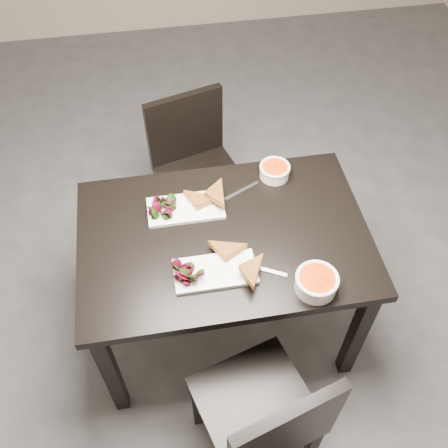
{
  "coord_description": "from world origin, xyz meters",
  "views": [
    {
      "loc": [
        -0.32,
        -1.74,
        2.41
      ],
      "look_at": [
        -0.1,
        -0.47,
        0.82
      ],
      "focal_mm": 40.89,
      "sensor_mm": 36.0,
      "label": 1
    }
  ],
  "objects_px": {
    "soup_bowl_far": "(275,170)",
    "soup_bowl_near": "(317,282)",
    "table": "(224,249)",
    "chair_far": "(195,163)",
    "plate_far": "(186,208)",
    "chair_near": "(266,418)",
    "plate_near": "(215,272)"
  },
  "relations": [
    {
      "from": "table",
      "to": "chair_near",
      "type": "height_order",
      "value": "chair_near"
    },
    {
      "from": "table",
      "to": "plate_far",
      "type": "distance_m",
      "value": 0.24
    },
    {
      "from": "table",
      "to": "soup_bowl_far",
      "type": "height_order",
      "value": "soup_bowl_far"
    },
    {
      "from": "plate_far",
      "to": "chair_near",
      "type": "bearing_deg",
      "value": -77.52
    },
    {
      "from": "soup_bowl_near",
      "to": "plate_far",
      "type": "height_order",
      "value": "soup_bowl_near"
    },
    {
      "from": "table",
      "to": "soup_bowl_near",
      "type": "height_order",
      "value": "soup_bowl_near"
    },
    {
      "from": "table",
      "to": "plate_near",
      "type": "relative_size",
      "value": 3.75
    },
    {
      "from": "table",
      "to": "soup_bowl_near",
      "type": "bearing_deg",
      "value": -46.0
    },
    {
      "from": "chair_far",
      "to": "plate_near",
      "type": "xyz_separation_m",
      "value": [
        -0.03,
        -0.89,
        0.27
      ]
    },
    {
      "from": "table",
      "to": "chair_far",
      "type": "xyz_separation_m",
      "value": [
        -0.04,
        0.72,
        -0.17
      ]
    },
    {
      "from": "plate_far",
      "to": "soup_bowl_far",
      "type": "height_order",
      "value": "soup_bowl_far"
    },
    {
      "from": "plate_far",
      "to": "soup_bowl_far",
      "type": "bearing_deg",
      "value": 17.83
    },
    {
      "from": "table",
      "to": "soup_bowl_far",
      "type": "relative_size",
      "value": 8.68
    },
    {
      "from": "table",
      "to": "plate_far",
      "type": "bearing_deg",
      "value": 130.69
    },
    {
      "from": "plate_near",
      "to": "plate_far",
      "type": "relative_size",
      "value": 0.99
    },
    {
      "from": "chair_near",
      "to": "soup_bowl_far",
      "type": "xyz_separation_m",
      "value": [
        0.24,
        0.97,
        0.3
      ]
    },
    {
      "from": "chair_far",
      "to": "plate_far",
      "type": "bearing_deg",
      "value": -116.1
    },
    {
      "from": "plate_near",
      "to": "chair_far",
      "type": "bearing_deg",
      "value": 88.39
    },
    {
      "from": "plate_near",
      "to": "soup_bowl_near",
      "type": "distance_m",
      "value": 0.39
    },
    {
      "from": "table",
      "to": "chair_far",
      "type": "bearing_deg",
      "value": 93.16
    },
    {
      "from": "soup_bowl_far",
      "to": "soup_bowl_near",
      "type": "bearing_deg",
      "value": -88.26
    },
    {
      "from": "table",
      "to": "soup_bowl_far",
      "type": "distance_m",
      "value": 0.43
    },
    {
      "from": "chair_far",
      "to": "plate_near",
      "type": "distance_m",
      "value": 0.94
    },
    {
      "from": "chair_near",
      "to": "soup_bowl_far",
      "type": "distance_m",
      "value": 1.04
    },
    {
      "from": "chair_far",
      "to": "plate_near",
      "type": "bearing_deg",
      "value": -107.48
    },
    {
      "from": "soup_bowl_near",
      "to": "plate_far",
      "type": "distance_m",
      "value": 0.65
    },
    {
      "from": "chair_near",
      "to": "plate_near",
      "type": "bearing_deg",
      "value": 86.2
    },
    {
      "from": "soup_bowl_far",
      "to": "plate_near",
      "type": "bearing_deg",
      "value": -125.97
    },
    {
      "from": "chair_far",
      "to": "soup_bowl_near",
      "type": "bearing_deg",
      "value": -87.59
    },
    {
      "from": "chair_near",
      "to": "plate_far",
      "type": "distance_m",
      "value": 0.9
    },
    {
      "from": "chair_far",
      "to": "plate_far",
      "type": "relative_size",
      "value": 2.62
    },
    {
      "from": "chair_near",
      "to": "soup_bowl_near",
      "type": "relative_size",
      "value": 5.15
    }
  ]
}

